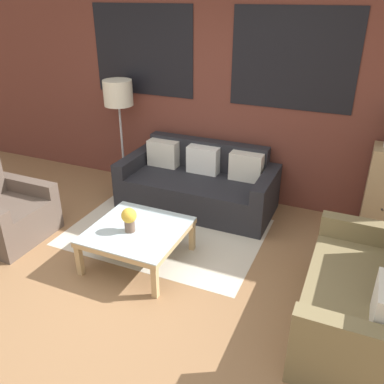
{
  "coord_description": "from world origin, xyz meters",
  "views": [
    {
      "loc": [
        1.8,
        -2.32,
        2.47
      ],
      "look_at": [
        0.24,
        1.25,
        0.55
      ],
      "focal_mm": 38.0,
      "sensor_mm": 36.0,
      "label": 1
    }
  ],
  "objects": [
    {
      "name": "ground_plane",
      "position": [
        0.0,
        0.0,
        0.0
      ],
      "size": [
        16.0,
        16.0,
        0.0
      ],
      "primitive_type": "plane",
      "color": "#8E6642"
    },
    {
      "name": "wall_back_brick",
      "position": [
        0.0,
        2.44,
        1.41
      ],
      "size": [
        8.4,
        0.09,
        2.8
      ],
      "color": "brown",
      "rests_on": "ground_plane"
    },
    {
      "name": "rug",
      "position": [
        -0.07,
        1.2,
        0.0
      ],
      "size": [
        2.15,
        1.52,
        0.0
      ],
      "color": "beige",
      "rests_on": "ground_plane"
    },
    {
      "name": "couch_dark",
      "position": [
        0.02,
        1.95,
        0.29
      ],
      "size": [
        1.91,
        0.88,
        0.78
      ],
      "color": "#232328",
      "rests_on": "ground_plane"
    },
    {
      "name": "settee_vintage",
      "position": [
        2.04,
        0.49,
        0.31
      ],
      "size": [
        0.8,
        1.52,
        0.92
      ],
      "color": "olive",
      "rests_on": "ground_plane"
    },
    {
      "name": "armchair_corner",
      "position": [
        -1.66,
        0.42,
        0.28
      ],
      "size": [
        0.8,
        0.83,
        0.84
      ],
      "color": "brown",
      "rests_on": "ground_plane"
    },
    {
      "name": "coffee_table",
      "position": [
        -0.07,
        0.59,
        0.33
      ],
      "size": [
        0.9,
        0.9,
        0.38
      ],
      "color": "silver",
      "rests_on": "ground_plane"
    },
    {
      "name": "floor_lamp",
      "position": [
        -1.18,
        2.11,
        1.25
      ],
      "size": [
        0.38,
        0.38,
        1.47
      ],
      "color": "#B2B2B7",
      "rests_on": "ground_plane"
    },
    {
      "name": "flower_vase",
      "position": [
        -0.11,
        0.53,
        0.53
      ],
      "size": [
        0.15,
        0.15,
        0.25
      ],
      "color": "brown",
      "rests_on": "coffee_table"
    }
  ]
}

